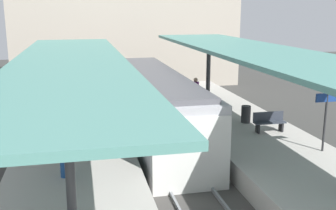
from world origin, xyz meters
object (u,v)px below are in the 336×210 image
object	(u,v)px
platform_sign	(326,109)
litter_bin	(246,114)
passenger_mid_platform	(195,93)
passenger_near_bench	(64,150)
commuter_train	(156,105)
platform_bench	(269,121)

from	to	relation	value
platform_sign	litter_bin	world-z (taller)	platform_sign
litter_bin	passenger_mid_platform	world-z (taller)	passenger_mid_platform
passenger_near_bench	passenger_mid_platform	world-z (taller)	passenger_near_bench
commuter_train	passenger_mid_platform	world-z (taller)	commuter_train
platform_sign	passenger_near_bench	xyz separation A→B (m)	(-9.36, -0.39, -0.72)
commuter_train	passenger_near_bench	distance (m)	7.24
platform_sign	platform_bench	bearing A→B (deg)	107.48
platform_bench	passenger_near_bench	world-z (taller)	passenger_near_bench
platform_sign	passenger_mid_platform	distance (m)	8.05
platform_sign	commuter_train	bearing A→B (deg)	133.43
passenger_near_bench	passenger_mid_platform	bearing A→B (deg)	50.16
passenger_near_bench	passenger_mid_platform	xyz separation A→B (m)	(6.59, 7.90, -0.04)
passenger_mid_platform	commuter_train	bearing A→B (deg)	-142.93
platform_bench	passenger_near_bench	size ratio (longest dim) A/B	0.81
litter_bin	passenger_mid_platform	size ratio (longest dim) A/B	0.48
passenger_near_bench	passenger_mid_platform	size ratio (longest dim) A/B	1.05
platform_sign	passenger_mid_platform	world-z (taller)	platform_sign
platform_sign	litter_bin	bearing A→B (deg)	106.29
platform_bench	platform_sign	world-z (taller)	platform_sign
commuter_train	litter_bin	distance (m)	4.27
passenger_mid_platform	passenger_near_bench	bearing A→B (deg)	-129.84
commuter_train	litter_bin	world-z (taller)	commuter_train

